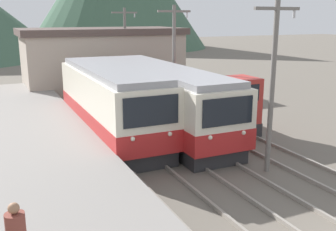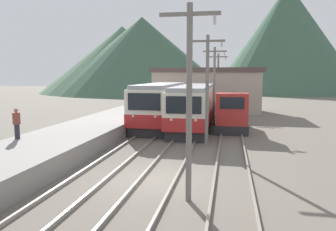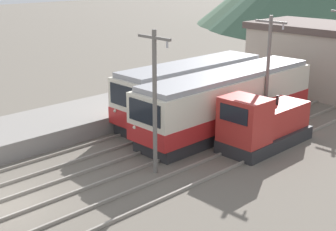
{
  "view_description": "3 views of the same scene",
  "coord_description": "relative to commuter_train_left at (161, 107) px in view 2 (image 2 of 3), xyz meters",
  "views": [
    {
      "loc": [
        -8.04,
        -5.0,
        6.0
      ],
      "look_at": [
        -1.15,
        10.0,
        1.83
      ],
      "focal_mm": 42.0,
      "sensor_mm": 36.0,
      "label": 1
    },
    {
      "loc": [
        3.03,
        -12.77,
        4.33
      ],
      "look_at": [
        -1.33,
        10.27,
        1.4
      ],
      "focal_mm": 35.0,
      "sensor_mm": 36.0,
      "label": 2
    },
    {
      "loc": [
        16.51,
        -6.72,
        9.16
      ],
      "look_at": [
        -0.46,
        9.61,
        1.65
      ],
      "focal_mm": 50.0,
      "sensor_mm": 36.0,
      "label": 3
    }
  ],
  "objects": [
    {
      "name": "platform_left",
      "position": [
        -3.65,
        -13.72,
        -1.18
      ],
      "size": [
        4.5,
        54.0,
        0.98
      ],
      "primitive_type": "cube",
      "color": "gray",
      "rests_on": "ground"
    },
    {
      "name": "track_right",
      "position": [
        5.8,
        -13.72,
        -1.6
      ],
      "size": [
        1.54,
        60.0,
        0.14
      ],
      "color": "gray",
      "rests_on": "ground"
    },
    {
      "name": "ground_plane",
      "position": [
        2.6,
        -13.72,
        -1.67
      ],
      "size": [
        200.0,
        200.0,
        0.0
      ],
      "primitive_type": "plane",
      "color": "#665E54"
    },
    {
      "name": "commuter_train_left",
      "position": [
        0.0,
        0.0,
        0.0
      ],
      "size": [
        2.84,
        10.86,
        3.6
      ],
      "color": "#28282B",
      "rests_on": "ground"
    },
    {
      "name": "catenary_mast_far",
      "position": [
        4.31,
        1.66,
        1.95
      ],
      "size": [
        2.0,
        0.2,
        6.63
      ],
      "color": "slate",
      "rests_on": "ground"
    },
    {
      "name": "commuter_train_center",
      "position": [
        2.8,
        0.12,
        -0.05
      ],
      "size": [
        2.84,
        13.01,
        3.47
      ],
      "color": "#28282B",
      "rests_on": "ground"
    },
    {
      "name": "catenary_mast_distant",
      "position": [
        4.31,
        10.32,
        1.95
      ],
      "size": [
        2.0,
        0.2,
        6.63
      ],
      "color": "slate",
      "rests_on": "ground"
    },
    {
      "name": "shunting_locomotive",
      "position": [
        5.8,
        -0.71,
        -0.47
      ],
      "size": [
        2.4,
        5.67,
        3.0
      ],
      "color": "#28282B",
      "rests_on": "ground"
    },
    {
      "name": "track_center",
      "position": [
        2.8,
        -13.72,
        -1.6
      ],
      "size": [
        1.54,
        60.0,
        0.14
      ],
      "color": "gray",
      "rests_on": "ground"
    },
    {
      "name": "station_building",
      "position": [
        2.99,
        12.28,
        0.9
      ],
      "size": [
        12.6,
        6.3,
        5.11
      ],
      "color": "#AD9E8E",
      "rests_on": "ground"
    },
    {
      "name": "person_on_platform",
      "position": [
        -5.27,
        -11.38,
        0.18
      ],
      "size": [
        0.38,
        0.38,
        1.62
      ],
      "color": "#282833",
      "rests_on": "platform_left"
    },
    {
      "name": "catenary_mast_near",
      "position": [
        4.31,
        -15.67,
        1.95
      ],
      "size": [
        2.0,
        0.2,
        6.63
      ],
      "color": "slate",
      "rests_on": "ground"
    },
    {
      "name": "mountain_backdrop",
      "position": [
        -5.03,
        53.45,
        8.38
      ],
      "size": [
        76.61,
        45.78,
        25.64
      ],
      "color": "#3D5B47",
      "rests_on": "ground"
    },
    {
      "name": "catenary_mast_mid",
      "position": [
        4.31,
        -7.01,
        1.95
      ],
      "size": [
        2.0,
        0.2,
        6.63
      ],
      "color": "slate",
      "rests_on": "ground"
    },
    {
      "name": "track_left",
      "position": [
        0.0,
        -13.72,
        -1.6
      ],
      "size": [
        1.54,
        60.0,
        0.14
      ],
      "color": "gray",
      "rests_on": "ground"
    }
  ]
}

